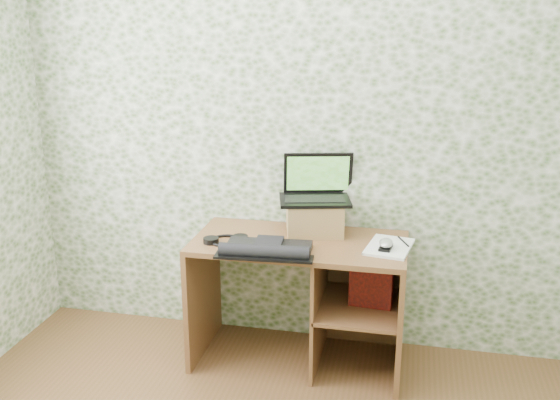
% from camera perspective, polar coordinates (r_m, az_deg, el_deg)
% --- Properties ---
extents(wall_back, '(3.50, 0.00, 3.50)m').
position_cam_1_polar(wall_back, '(3.66, 2.74, 6.04)').
color(wall_back, silver).
rests_on(wall_back, ground).
extents(desk, '(1.20, 0.60, 0.75)m').
position_cam_1_polar(desk, '(3.63, 3.05, -7.63)').
color(desk, brown).
rests_on(desk, floor).
extents(riser, '(0.37, 0.33, 0.19)m').
position_cam_1_polar(riser, '(3.61, 3.17, -1.60)').
color(riser, olive).
rests_on(riser, desk).
extents(laptop, '(0.45, 0.37, 0.27)m').
position_cam_1_polar(laptop, '(3.60, 3.32, 0.99)').
color(laptop, black).
rests_on(laptop, riser).
extents(keyboard, '(0.53, 0.29, 0.07)m').
position_cam_1_polar(keyboard, '(3.33, -1.21, -4.49)').
color(keyboard, black).
rests_on(keyboard, desk).
extents(headphones, '(0.24, 0.24, 0.03)m').
position_cam_1_polar(headphones, '(3.50, -4.99, -3.66)').
color(headphones, black).
rests_on(headphones, desk).
extents(notepad, '(0.27, 0.35, 0.01)m').
position_cam_1_polar(notepad, '(3.45, 9.96, -4.24)').
color(notepad, white).
rests_on(notepad, desk).
extents(mouse, '(0.09, 0.13, 0.04)m').
position_cam_1_polar(mouse, '(3.40, 9.65, -4.09)').
color(mouse, silver).
rests_on(mouse, notepad).
extents(pen, '(0.07, 0.14, 0.01)m').
position_cam_1_polar(pen, '(3.52, 11.21, -3.73)').
color(pen, black).
rests_on(pen, notepad).
extents(red_box, '(0.24, 0.10, 0.29)m').
position_cam_1_polar(red_box, '(3.55, 8.34, -7.46)').
color(red_box, '#9F170E').
rests_on(red_box, desk).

